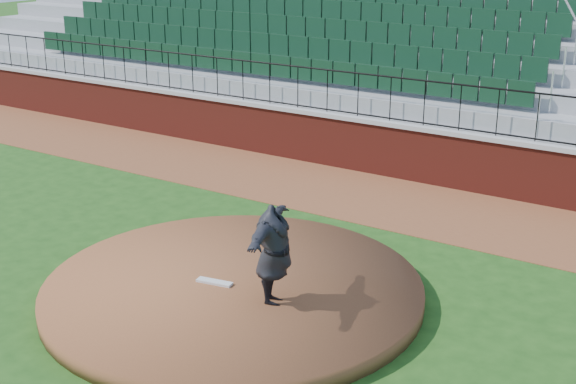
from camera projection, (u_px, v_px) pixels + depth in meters
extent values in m
plane|color=#1D4814|center=(236.00, 296.00, 12.16)|extent=(90.00, 90.00, 0.00)
cube|color=brown|center=(389.00, 200.00, 16.43)|extent=(34.00, 3.20, 0.01)
cube|color=maroon|center=(421.00, 155.00, 17.50)|extent=(34.00, 0.35, 1.20)
cube|color=#B7B7B7|center=(423.00, 127.00, 17.29)|extent=(34.00, 0.45, 0.10)
cube|color=maroon|center=(509.00, 33.00, 21.18)|extent=(34.00, 0.50, 5.50)
cylinder|color=brown|center=(233.00, 289.00, 12.11)|extent=(5.91, 5.91, 0.25)
cube|color=silver|center=(214.00, 282.00, 12.02)|extent=(0.60, 0.25, 0.04)
imported|color=black|center=(274.00, 255.00, 11.17)|extent=(1.14, 1.94, 1.53)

